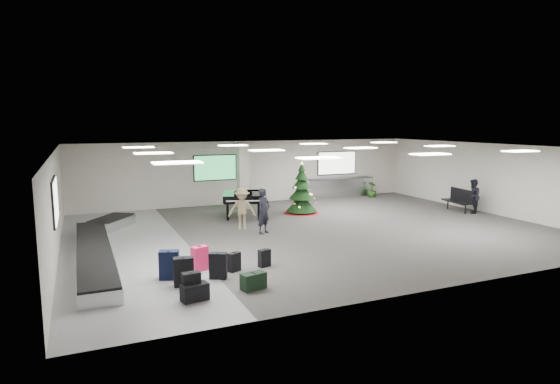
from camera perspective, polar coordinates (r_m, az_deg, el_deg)
name	(u,v)px	position (r m, az deg, el deg)	size (l,w,h in m)	color
ground	(315,230)	(18.25, 4.25, -4.66)	(18.00, 18.00, 0.00)	#3C3936
room_envelope	(299,169)	(18.29, 2.30, 2.80)	(18.02, 14.02, 3.21)	beige
baggage_carousel	(98,246)	(16.14, -21.25, -6.19)	(2.28, 9.71, 0.43)	silver
service_counter	(339,188)	(26.26, 7.22, 0.54)	(4.05, 0.65, 1.08)	silver
suitcase_0	(191,286)	(11.40, -10.77, -11.19)	(0.44, 0.28, 0.67)	black
suitcase_1	(218,266)	(12.71, -7.55, -8.90)	(0.52, 0.42, 0.73)	black
pink_suitcase	(200,259)	(13.45, -9.76, -8.00)	(0.50, 0.38, 0.72)	#E81E56
suitcase_3	(234,262)	(13.29, -5.60, -8.48)	(0.41, 0.34, 0.55)	black
navy_suitcase	(169,265)	(12.89, -13.36, -8.65)	(0.57, 0.44, 0.80)	black
suitcase_5	(184,272)	(12.31, -11.67, -9.49)	(0.53, 0.33, 0.77)	black
green_duffel	(253,281)	(11.91, -3.27, -10.78)	(0.68, 0.45, 0.44)	black
suitcase_7	(264,258)	(13.65, -1.92, -8.05)	(0.39, 0.27, 0.53)	black
black_duffel	(195,292)	(11.35, -10.36, -11.92)	(0.67, 0.44, 0.43)	black
christmas_tree	(302,195)	(21.52, 2.65, -0.40)	(1.69, 1.69, 2.41)	maroon
grand_piano	(243,197)	(20.64, -4.55, -0.61)	(2.25, 2.59, 1.25)	black
bench	(459,199)	(23.49, 20.95, -0.76)	(0.82, 1.74, 1.06)	black
traveler_a	(264,211)	(17.53, -1.99, -2.33)	(0.62, 0.41, 1.71)	black
traveler_b	(242,209)	(18.21, -4.65, -2.05)	(1.06, 0.61, 1.64)	#8A7955
traveler_bench	(473,196)	(23.15, 22.44, -0.49)	(0.77, 0.60, 1.58)	black
potted_plant_left	(297,194)	(24.70, 2.05, -0.25)	(0.44, 0.35, 0.79)	#153C13
potted_plant_right	(372,189)	(26.62, 11.15, 0.31)	(0.49, 0.49, 0.88)	#153C13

